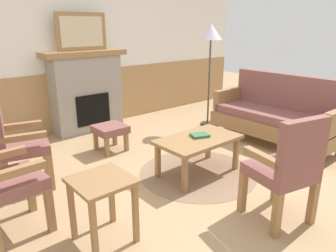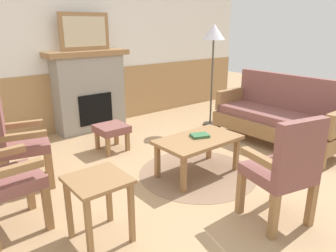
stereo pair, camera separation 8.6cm
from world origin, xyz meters
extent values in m
plane|color=tan|center=(0.00, 0.00, 0.00)|extent=(14.00, 14.00, 0.00)
cube|color=white|center=(0.00, 2.60, 1.35)|extent=(7.20, 0.12, 2.70)
cube|color=#A87F51|center=(0.00, 2.53, 0.47)|extent=(7.20, 0.02, 0.95)
cube|color=gray|center=(0.00, 2.35, 0.60)|extent=(1.10, 0.36, 1.20)
cube|color=black|center=(0.00, 2.16, 0.38)|extent=(0.56, 0.02, 0.48)
cube|color=olive|center=(0.00, 2.35, 1.24)|extent=(1.30, 0.44, 0.08)
cube|color=olive|center=(0.00, 2.35, 1.56)|extent=(0.80, 0.03, 0.56)
cube|color=beige|center=(0.00, 2.33, 1.56)|extent=(0.68, 0.01, 0.44)
cube|color=olive|center=(1.43, 0.87, 0.08)|extent=(0.08, 0.08, 0.16)
cube|color=olive|center=(1.43, -0.81, 0.08)|extent=(0.08, 0.08, 0.16)
cube|color=olive|center=(2.03, 0.87, 0.08)|extent=(0.08, 0.08, 0.16)
cube|color=olive|center=(1.73, 0.03, 0.26)|extent=(0.70, 1.80, 0.20)
cube|color=brown|center=(1.73, 0.03, 0.42)|extent=(0.60, 1.70, 0.12)
cube|color=brown|center=(2.03, 0.03, 0.73)|extent=(0.10, 1.70, 0.50)
cube|color=olive|center=(1.73, 0.88, 0.53)|extent=(0.60, 0.10, 0.30)
cube|color=olive|center=(-0.22, -0.17, 0.20)|extent=(0.05, 0.05, 0.40)
cube|color=olive|center=(0.62, -0.17, 0.20)|extent=(0.05, 0.05, 0.40)
cube|color=olive|center=(-0.22, 0.27, 0.20)|extent=(0.05, 0.05, 0.40)
cube|color=olive|center=(0.62, 0.27, 0.20)|extent=(0.05, 0.05, 0.40)
cube|color=olive|center=(0.20, 0.05, 0.42)|extent=(0.96, 0.56, 0.04)
cylinder|color=#896B51|center=(0.20, 0.05, 0.00)|extent=(1.37, 1.37, 0.01)
cube|color=#33663D|center=(0.24, 0.07, 0.46)|extent=(0.24, 0.21, 0.03)
cube|color=olive|center=(-0.35, 1.17, 0.13)|extent=(0.05, 0.05, 0.26)
cube|color=olive|center=(-0.05, 1.17, 0.13)|extent=(0.05, 0.05, 0.26)
cube|color=olive|center=(-0.35, 1.47, 0.13)|extent=(0.05, 0.05, 0.26)
cube|color=olive|center=(-0.05, 1.47, 0.13)|extent=(0.05, 0.05, 0.26)
cube|color=brown|center=(-0.20, 1.32, 0.31)|extent=(0.40, 0.40, 0.10)
cube|color=olive|center=(-1.54, 0.52, 0.20)|extent=(0.06, 0.06, 0.40)
cube|color=olive|center=(-1.52, 0.10, 0.20)|extent=(0.06, 0.06, 0.40)
cube|color=brown|center=(-1.74, 0.30, 0.45)|extent=(0.50, 0.50, 0.10)
cube|color=olive|center=(-1.73, 0.09, 0.62)|extent=(0.44, 0.09, 0.06)
cube|color=olive|center=(-1.14, 1.20, 0.20)|extent=(0.07, 0.07, 0.40)
cube|color=olive|center=(-1.24, 0.79, 0.20)|extent=(0.07, 0.07, 0.40)
cube|color=olive|center=(-1.55, 1.29, 0.20)|extent=(0.07, 0.07, 0.40)
cube|color=olive|center=(-1.65, 0.89, 0.20)|extent=(0.07, 0.07, 0.40)
cube|color=brown|center=(-1.40, 1.04, 0.45)|extent=(0.58, 0.58, 0.10)
cube|color=olive|center=(-1.35, 1.24, 0.62)|extent=(0.44, 0.17, 0.06)
cube|color=olive|center=(-1.45, 0.84, 0.62)|extent=(0.44, 0.17, 0.06)
cube|color=olive|center=(-0.06, -0.77, 0.20)|extent=(0.07, 0.07, 0.40)
cube|color=olive|center=(0.35, -0.87, 0.20)|extent=(0.07, 0.07, 0.40)
cube|color=olive|center=(-0.16, -1.18, 0.20)|extent=(0.07, 0.07, 0.40)
cube|color=olive|center=(0.25, -1.28, 0.20)|extent=(0.07, 0.07, 0.40)
cube|color=brown|center=(0.09, -1.03, 0.45)|extent=(0.58, 0.58, 0.10)
cube|color=brown|center=(0.05, -1.22, 0.74)|extent=(0.49, 0.19, 0.48)
cube|color=olive|center=(-0.10, -0.98, 0.62)|extent=(0.17, 0.44, 0.06)
cube|color=olive|center=(0.29, -1.07, 0.62)|extent=(0.17, 0.44, 0.06)
cube|color=olive|center=(-1.42, -0.13, 0.26)|extent=(0.04, 0.04, 0.52)
cube|color=olive|center=(-1.06, -0.13, 0.26)|extent=(0.04, 0.04, 0.52)
cube|color=olive|center=(-1.42, -0.49, 0.26)|extent=(0.04, 0.04, 0.52)
cube|color=olive|center=(-1.06, -0.49, 0.26)|extent=(0.04, 0.04, 0.52)
cube|color=olive|center=(-1.24, -0.31, 0.54)|extent=(0.44, 0.44, 0.03)
cylinder|color=#332D28|center=(1.69, 1.26, 0.01)|extent=(0.24, 0.24, 0.03)
cylinder|color=#4C473D|center=(1.69, 1.26, 0.73)|extent=(0.03, 0.03, 1.40)
cone|color=silver|center=(1.69, 1.26, 1.55)|extent=(0.36, 0.36, 0.25)
camera|label=1|loc=(-2.26, -2.28, 1.67)|focal=33.81mm
camera|label=2|loc=(-2.20, -2.33, 1.67)|focal=33.81mm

